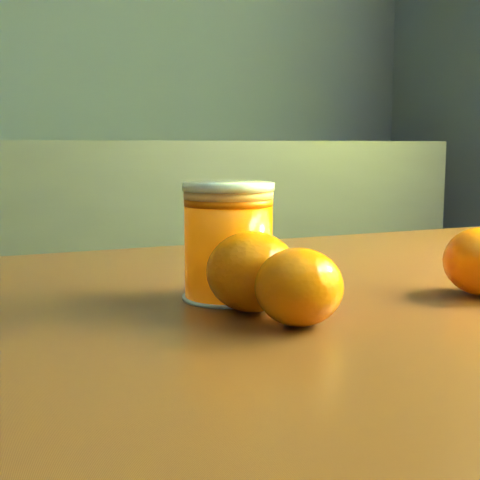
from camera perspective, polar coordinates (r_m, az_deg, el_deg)
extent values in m
cube|color=#5F3117|center=(0.59, 9.40, -6.76)|extent=(1.10, 0.84, 0.04)
cylinder|color=#543A15|center=(1.20, 19.54, -18.53)|extent=(0.05, 0.05, 0.72)
cylinder|color=#FF6705|center=(0.57, -0.98, -0.77)|extent=(0.07, 0.07, 0.09)
cylinder|color=#E9A35F|center=(0.56, -0.99, 3.90)|extent=(0.08, 0.08, 0.01)
cylinder|color=silver|center=(0.56, -1.00, 4.49)|extent=(0.08, 0.08, 0.00)
ellipsoid|color=#EB6504|center=(0.52, 1.03, -2.72)|extent=(0.09, 0.09, 0.06)
ellipsoid|color=#EB6504|center=(0.49, 5.06, -4.01)|extent=(0.08, 0.08, 0.06)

